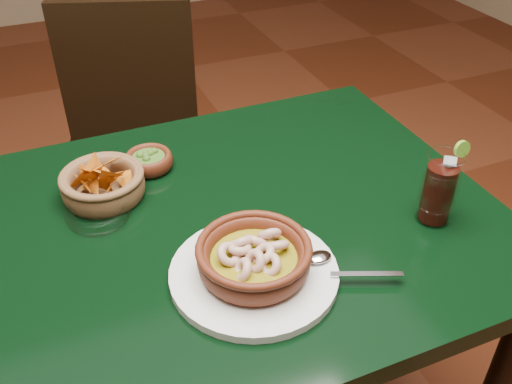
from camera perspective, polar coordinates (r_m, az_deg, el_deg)
name	(u,v)px	position (r m, az deg, el deg)	size (l,w,h in m)	color
dining_table	(185,269)	(1.12, -7.08, -7.67)	(1.20, 0.80, 0.75)	black
dining_chair	(131,150)	(1.77, -12.37, 4.08)	(0.54, 0.54, 0.92)	black
shrimp_plate	(254,262)	(0.93, -0.18, -6.99)	(0.36, 0.28, 0.08)	silver
chip_basket	(103,184)	(1.15, -15.06, 0.74)	(0.20, 0.20, 0.11)	brown
guacamole_ramekin	(149,161)	(1.22, -10.67, 3.10)	(0.12, 0.12, 0.04)	#491B0E
cola_drink	(439,189)	(1.08, 17.84, 0.32)	(0.14, 0.14, 0.16)	white
glass_ashtray	(98,214)	(1.10, -15.49, -2.10)	(0.13, 0.13, 0.03)	white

